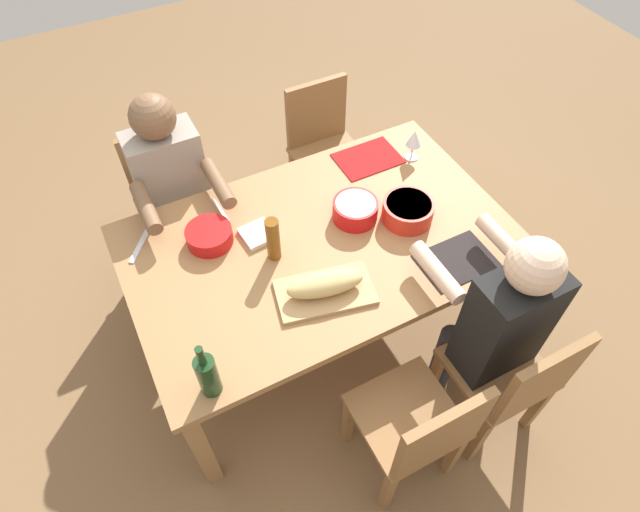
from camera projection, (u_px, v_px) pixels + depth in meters
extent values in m
plane|color=brown|center=(320.00, 327.00, 2.97)|extent=(8.00, 8.00, 0.00)
cube|color=#9E7044|center=(320.00, 243.00, 2.40)|extent=(1.71, 1.07, 0.04)
cube|color=#9E7044|center=(402.00, 183.00, 3.19)|extent=(0.07, 0.07, 0.70)
cube|color=#9E7044|center=(139.00, 282.00, 2.73)|extent=(0.07, 0.07, 0.70)
cube|color=#9E7044|center=(506.00, 300.00, 2.66)|extent=(0.07, 0.07, 0.70)
cube|color=#9E7044|center=(202.00, 447.00, 2.20)|extent=(0.07, 0.07, 0.70)
cube|color=olive|center=(498.00, 368.00, 2.33)|extent=(0.40, 0.40, 0.03)
cube|color=olive|center=(542.00, 381.00, 2.06)|extent=(0.38, 0.04, 0.40)
cube|color=olive|center=(434.00, 376.00, 2.55)|extent=(0.04, 0.04, 0.42)
cube|color=olive|center=(491.00, 347.00, 2.65)|extent=(0.04, 0.04, 0.42)
cube|color=olive|center=(479.00, 439.00, 2.36)|extent=(0.04, 0.04, 0.42)
cube|color=olive|center=(538.00, 405.00, 2.46)|extent=(0.04, 0.04, 0.42)
cylinder|color=#2D2D38|center=(444.00, 359.00, 2.59)|extent=(0.11, 0.11, 0.45)
cylinder|color=#2D2D38|center=(471.00, 345.00, 2.64)|extent=(0.11, 0.11, 0.45)
cube|color=black|center=(506.00, 323.00, 2.14)|extent=(0.34, 0.20, 0.55)
cylinder|color=beige|center=(437.00, 272.00, 2.14)|extent=(0.07, 0.30, 0.07)
cylinder|color=beige|center=(504.00, 242.00, 2.24)|extent=(0.07, 0.30, 0.07)
sphere|color=beige|center=(535.00, 266.00, 1.85)|extent=(0.21, 0.21, 0.21)
cube|color=olive|center=(330.00, 158.00, 3.19)|extent=(0.40, 0.40, 0.03)
cube|color=olive|center=(316.00, 112.00, 3.13)|extent=(0.38, 0.04, 0.40)
cube|color=olive|center=(367.00, 194.00, 3.32)|extent=(0.04, 0.04, 0.42)
cube|color=olive|center=(318.00, 212.00, 3.22)|extent=(0.04, 0.04, 0.42)
cube|color=olive|center=(340.00, 162.00, 3.51)|extent=(0.04, 0.04, 0.42)
cube|color=olive|center=(294.00, 178.00, 3.41)|extent=(0.04, 0.04, 0.42)
cube|color=olive|center=(179.00, 211.00, 2.92)|extent=(0.40, 0.40, 0.03)
cube|color=olive|center=(160.00, 161.00, 2.86)|extent=(0.38, 0.04, 0.40)
cube|color=olive|center=(225.00, 247.00, 3.05)|extent=(0.04, 0.04, 0.42)
cube|color=olive|center=(167.00, 269.00, 2.95)|extent=(0.04, 0.04, 0.42)
cube|color=olive|center=(205.00, 209.00, 3.24)|extent=(0.04, 0.04, 0.42)
cube|color=olive|center=(150.00, 228.00, 3.14)|extent=(0.04, 0.04, 0.42)
cylinder|color=#2D2D38|center=(212.00, 258.00, 2.99)|extent=(0.11, 0.11, 0.45)
cylinder|color=#2D2D38|center=(185.00, 268.00, 2.94)|extent=(0.11, 0.11, 0.45)
cube|color=gray|center=(170.00, 178.00, 2.66)|extent=(0.34, 0.20, 0.55)
cylinder|color=brown|center=(218.00, 183.00, 2.47)|extent=(0.07, 0.30, 0.07)
cylinder|color=brown|center=(146.00, 207.00, 2.37)|extent=(0.07, 0.30, 0.07)
sphere|color=brown|center=(152.00, 117.00, 2.38)|extent=(0.21, 0.21, 0.21)
cube|color=olive|center=(407.00, 416.00, 2.19)|extent=(0.40, 0.40, 0.03)
cube|color=olive|center=(442.00, 436.00, 1.93)|extent=(0.38, 0.04, 0.40)
cube|color=olive|center=(348.00, 420.00, 2.41)|extent=(0.04, 0.04, 0.42)
cube|color=olive|center=(411.00, 388.00, 2.51)|extent=(0.04, 0.04, 0.42)
cube|color=olive|center=(388.00, 490.00, 2.22)|extent=(0.04, 0.04, 0.42)
cube|color=olive|center=(455.00, 453.00, 2.32)|extent=(0.04, 0.04, 0.42)
cylinder|color=red|center=(209.00, 236.00, 2.36)|extent=(0.21, 0.21, 0.07)
cylinder|color=#2D7028|center=(208.00, 232.00, 2.34)|extent=(0.18, 0.18, 0.03)
cylinder|color=red|center=(355.00, 210.00, 2.44)|extent=(0.21, 0.21, 0.09)
cylinder|color=beige|center=(356.00, 205.00, 2.42)|extent=(0.18, 0.18, 0.03)
cylinder|color=red|center=(408.00, 211.00, 2.44)|extent=(0.23, 0.23, 0.10)
cylinder|color=#669E33|center=(409.00, 206.00, 2.41)|extent=(0.21, 0.21, 0.03)
cube|color=tan|center=(325.00, 292.00, 2.20)|extent=(0.44, 0.30, 0.02)
ellipsoid|color=tan|center=(325.00, 284.00, 2.16)|extent=(0.34, 0.18, 0.09)
cylinder|color=#193819|center=(208.00, 376.00, 1.87)|extent=(0.08, 0.08, 0.20)
cylinder|color=#193819|center=(201.00, 356.00, 1.75)|extent=(0.03, 0.03, 0.09)
cylinder|color=brown|center=(273.00, 239.00, 2.25)|extent=(0.06, 0.06, 0.22)
cylinder|color=silver|center=(411.00, 157.00, 2.74)|extent=(0.07, 0.07, 0.01)
cylinder|color=silver|center=(412.00, 151.00, 2.71)|extent=(0.01, 0.01, 0.07)
cone|color=silver|center=(414.00, 138.00, 2.65)|extent=(0.08, 0.08, 0.08)
cube|color=black|center=(456.00, 261.00, 2.31)|extent=(0.32, 0.23, 0.01)
cube|color=maroon|center=(368.00, 158.00, 2.73)|extent=(0.32, 0.23, 0.01)
cube|color=silver|center=(221.00, 210.00, 2.50)|extent=(0.03, 0.17, 0.01)
cube|color=silver|center=(141.00, 243.00, 2.37)|extent=(0.16, 0.20, 0.01)
cube|color=white|center=(258.00, 234.00, 2.40)|extent=(0.15, 0.15, 0.02)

